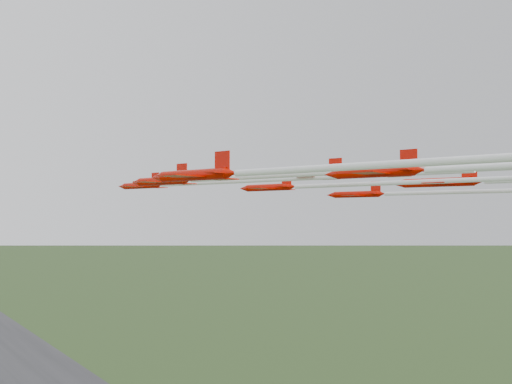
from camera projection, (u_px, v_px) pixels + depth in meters
jet_lead at (209, 183)px, 81.95m from camera, size 19.01×55.92×2.45m
jet_row2_left at (226, 178)px, 69.05m from camera, size 17.42×49.29×2.71m
jet_row2_right at (342, 185)px, 78.72m from camera, size 16.40×53.39×2.58m
jet_row3_left at (352, 166)px, 48.46m from camera, size 23.56×68.05×2.88m
jet_row3_mid at (414, 172)px, 65.78m from camera, size 21.41×54.06×2.66m
jet_row3_right at (412, 193)px, 83.50m from camera, size 13.45×43.12×2.46m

